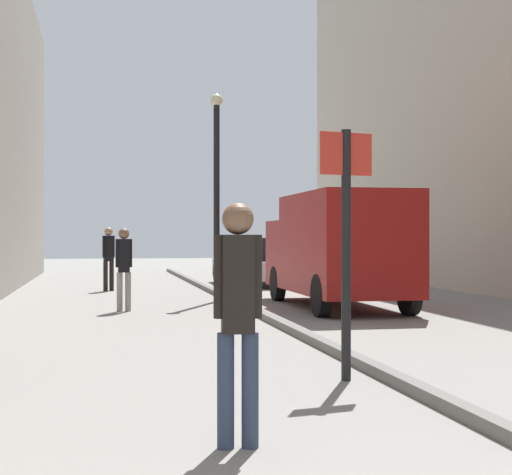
{
  "coord_description": "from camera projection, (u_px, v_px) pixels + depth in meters",
  "views": [
    {
      "loc": [
        -1.34,
        -1.56,
        1.49
      ],
      "look_at": [
        0.86,
        9.4,
        1.48
      ],
      "focal_mm": 54.73,
      "sensor_mm": 36.0,
      "label": 1
    }
  ],
  "objects": [
    {
      "name": "ground_plane",
      "position": [
        178.0,
        322.0,
        13.56
      ],
      "size": [
        80.0,
        80.0,
        0.0
      ],
      "primitive_type": "plane",
      "color": "gray"
    },
    {
      "name": "pedestrian_far_crossing",
      "position": [
        238.0,
        306.0,
        5.49
      ],
      "size": [
        0.34,
        0.23,
        1.73
      ],
      "rotation": [
        0.0,
        0.0,
        3.06
      ],
      "color": "#2D3851",
      "rests_on": "ground_plane"
    },
    {
      "name": "pedestrian_main_foreground",
      "position": [
        124.0,
        263.0,
        15.51
      ],
      "size": [
        0.33,
        0.22,
        1.66
      ],
      "rotation": [
        0.0,
        0.0,
        0.09
      ],
      "color": "gray",
      "rests_on": "ground_plane"
    },
    {
      "name": "parked_car",
      "position": [
        250.0,
        262.0,
        23.84
      ],
      "size": [
        1.89,
        4.22,
        1.45
      ],
      "rotation": [
        0.0,
        0.0,
        -0.01
      ],
      "color": "#B7B7BC",
      "rests_on": "ground_plane"
    },
    {
      "name": "delivery_van",
      "position": [
        337.0,
        247.0,
        16.38
      ],
      "size": [
        1.99,
        5.38,
        2.37
      ],
      "rotation": [
        0.0,
        0.0,
        -0.01
      ],
      "color": "maroon",
      "rests_on": "ground_plane"
    },
    {
      "name": "pedestrian_mid_block",
      "position": [
        109.0,
        254.0,
        21.32
      ],
      "size": [
        0.33,
        0.26,
        1.74
      ],
      "rotation": [
        0.0,
        0.0,
        3.49
      ],
      "color": "black",
      "rests_on": "ground_plane"
    },
    {
      "name": "street_sign_post",
      "position": [
        346.0,
        232.0,
        8.07
      ],
      "size": [
        0.59,
        0.15,
        2.6
      ],
      "rotation": [
        0.0,
        0.0,
        3.34
      ],
      "color": "black",
      "rests_on": "ground_plane"
    },
    {
      "name": "lamp_post",
      "position": [
        217.0,
        183.0,
        17.83
      ],
      "size": [
        0.28,
        0.28,
        4.76
      ],
      "color": "black",
      "rests_on": "ground_plane"
    },
    {
      "name": "kerb_strip",
      "position": [
        267.0,
        317.0,
        13.87
      ],
      "size": [
        0.16,
        40.0,
        0.12
      ],
      "primitive_type": "cube",
      "color": "#615F5B",
      "rests_on": "ground_plane"
    }
  ]
}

